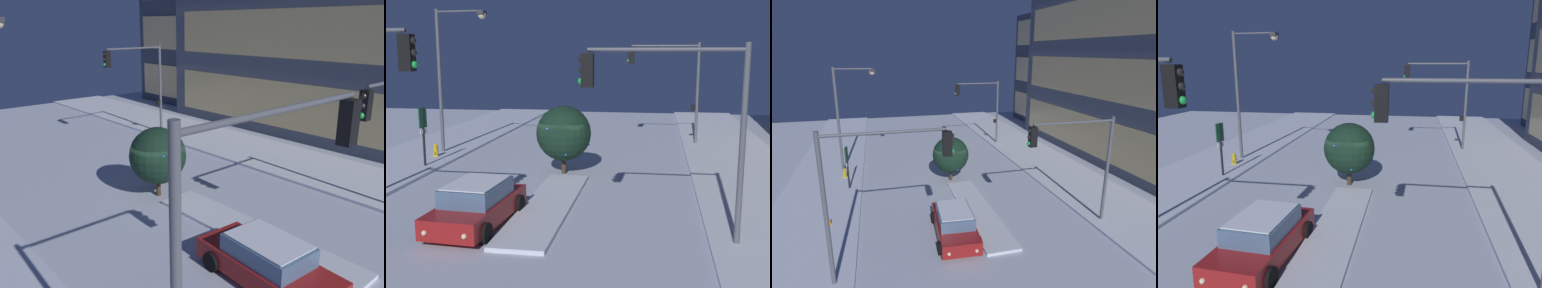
# 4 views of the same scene
# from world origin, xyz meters

# --- Properties ---
(ground) EXTENTS (52.00, 52.00, 0.00)m
(ground) POSITION_xyz_m (0.00, 0.00, 0.00)
(ground) COLOR silver
(curb_strip_near) EXTENTS (52.00, 5.20, 0.14)m
(curb_strip_near) POSITION_xyz_m (0.00, -8.81, 0.07)
(curb_strip_near) COLOR silver
(curb_strip_near) RESTS_ON ground
(curb_strip_far) EXTENTS (52.00, 5.20, 0.14)m
(curb_strip_far) POSITION_xyz_m (0.00, 8.81, 0.07)
(curb_strip_far) COLOR silver
(curb_strip_far) RESTS_ON ground
(median_strip) EXTENTS (9.00, 1.80, 0.14)m
(median_strip) POSITION_xyz_m (5.33, 0.58, 0.07)
(median_strip) COLOR silver
(median_strip) RESTS_ON ground
(car_near) EXTENTS (4.83, 2.34, 1.49)m
(car_near) POSITION_xyz_m (7.60, -1.35, 0.71)
(car_near) COLOR maroon
(car_near) RESTS_ON ground
(traffic_light_corner_far_right) EXTENTS (0.32, 4.90, 6.03)m
(traffic_light_corner_far_right) POSITION_xyz_m (8.26, 5.05, 4.24)
(traffic_light_corner_far_right) COLOR #565960
(traffic_light_corner_far_right) RESTS_ON ground
(traffic_light_corner_far_left) EXTENTS (0.32, 4.53, 6.44)m
(traffic_light_corner_far_left) POSITION_xyz_m (-8.78, 5.34, 4.40)
(traffic_light_corner_far_left) COLOR #565960
(traffic_light_corner_far_left) RESTS_ON ground
(street_lamp_arched) EXTENTS (0.64, 3.05, 8.19)m
(street_lamp_arched) POSITION_xyz_m (-3.62, -6.93, 5.30)
(street_lamp_arched) COLOR #565960
(street_lamp_arched) RESTS_ON ground
(fire_hydrant) EXTENTS (0.48, 0.26, 0.84)m
(fire_hydrant) POSITION_xyz_m (-2.24, -7.49, 0.41)
(fire_hydrant) COLOR gold
(fire_hydrant) RESTS_ON ground
(parking_info_sign) EXTENTS (0.55, 0.18, 3.08)m
(parking_info_sign) POSITION_xyz_m (-0.02, -7.03, 1.98)
(parking_info_sign) COLOR black
(parking_info_sign) RESTS_ON ground
(decorated_tree_median) EXTENTS (2.64, 2.64, 3.30)m
(decorated_tree_median) POSITION_xyz_m (-0.00, 0.16, 1.98)
(decorated_tree_median) COLOR #473323
(decorated_tree_median) RESTS_ON ground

